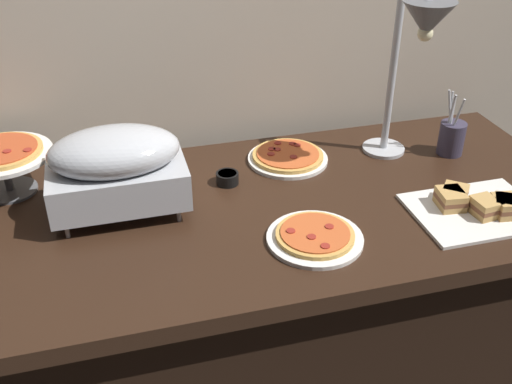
{
  "coord_description": "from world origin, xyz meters",
  "views": [
    {
      "loc": [
        -0.43,
        -1.42,
        1.71
      ],
      "look_at": [
        -0.04,
        0.0,
        0.81
      ],
      "focal_mm": 42.87,
      "sensor_mm": 36.0,
      "label": 1
    }
  ],
  "objects": [
    {
      "name": "back_wall",
      "position": [
        0.0,
        0.5,
        1.2
      ],
      "size": [
        4.4,
        0.04,
        2.4
      ],
      "primitive_type": "cube",
      "color": "#B7A893",
      "rests_on": "ground_plane"
    },
    {
      "name": "chafing_dish",
      "position": [
        -0.41,
        0.08,
        0.9
      ],
      "size": [
        0.37,
        0.24,
        0.25
      ],
      "color": "#B7BABF",
      "rests_on": "buffet_table"
    },
    {
      "name": "buffet_table",
      "position": [
        0.0,
        0.0,
        0.39
      ],
      "size": [
        1.9,
        0.84,
        0.76
      ],
      "color": "black",
      "rests_on": "ground_plane"
    },
    {
      "name": "pizza_plate_raised_stand",
      "position": [
        -0.73,
        0.28,
        0.88
      ],
      "size": [
        0.29,
        0.29,
        0.15
      ],
      "color": "#595B60",
      "rests_on": "buffet_table"
    },
    {
      "name": "sandwich_platter",
      "position": [
        0.56,
        -0.2,
        0.78
      ],
      "size": [
        0.36,
        0.27,
        0.06
      ],
      "color": "white",
      "rests_on": "buffet_table"
    },
    {
      "name": "utensil_holder",
      "position": [
        0.67,
        0.15,
        0.82
      ],
      "size": [
        0.08,
        0.08,
        0.22
      ],
      "color": "#383347",
      "rests_on": "buffet_table"
    },
    {
      "name": "heat_lamp",
      "position": [
        0.47,
        0.1,
        1.18
      ],
      "size": [
        0.15,
        0.3,
        0.54
      ],
      "color": "#B7BABF",
      "rests_on": "buffet_table"
    },
    {
      "name": "sauce_cup_near",
      "position": [
        -0.09,
        0.15,
        0.78
      ],
      "size": [
        0.07,
        0.07,
        0.04
      ],
      "color": "black",
      "rests_on": "buffet_table"
    },
    {
      "name": "pizza_plate_front",
      "position": [
        0.13,
        0.24,
        0.77
      ],
      "size": [
        0.26,
        0.26,
        0.03
      ],
      "color": "white",
      "rests_on": "buffet_table"
    },
    {
      "name": "pizza_plate_center",
      "position": [
        0.07,
        -0.2,
        0.77
      ],
      "size": [
        0.26,
        0.26,
        0.03
      ],
      "color": "white",
      "rests_on": "buffet_table"
    }
  ]
}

